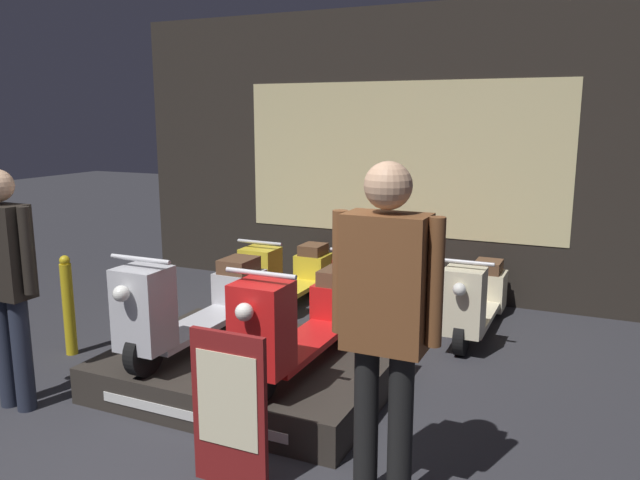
{
  "coord_description": "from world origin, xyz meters",
  "views": [
    {
      "loc": [
        2.09,
        -2.59,
        2.04
      ],
      "look_at": [
        -0.09,
        2.21,
        0.98
      ],
      "focal_mm": 35.0,
      "sensor_mm": 36.0,
      "label": 1
    }
  ],
  "objects_px": {
    "scooter_display_right": "(305,320)",
    "scooter_backrow_0": "(289,276)",
    "price_sign_board": "(229,410)",
    "scooter_backrow_1": "(376,287)",
    "person_left_browsing": "(6,274)",
    "street_bollard": "(68,306)",
    "scooter_backrow_2": "(476,298)",
    "scooter_display_left": "(197,304)",
    "person_right_browsing": "(385,310)"
  },
  "relations": [
    {
      "from": "person_right_browsing",
      "to": "price_sign_board",
      "type": "bearing_deg",
      "value": -166.78
    },
    {
      "from": "scooter_display_left",
      "to": "scooter_backrow_0",
      "type": "distance_m",
      "value": 1.99
    },
    {
      "from": "street_bollard",
      "to": "scooter_backrow_0",
      "type": "bearing_deg",
      "value": 61.64
    },
    {
      "from": "scooter_backrow_0",
      "to": "scooter_backrow_1",
      "type": "distance_m",
      "value": 1.0
    },
    {
      "from": "scooter_display_right",
      "to": "person_left_browsing",
      "type": "relative_size",
      "value": 1.0
    },
    {
      "from": "scooter_backrow_1",
      "to": "price_sign_board",
      "type": "xyz_separation_m",
      "value": [
        0.24,
        -3.1,
        0.12
      ]
    },
    {
      "from": "person_left_browsing",
      "to": "street_bollard",
      "type": "distance_m",
      "value": 1.13
    },
    {
      "from": "scooter_display_left",
      "to": "person_left_browsing",
      "type": "xyz_separation_m",
      "value": [
        -0.87,
        -0.95,
        0.37
      ]
    },
    {
      "from": "price_sign_board",
      "to": "scooter_backrow_0",
      "type": "bearing_deg",
      "value": 111.71
    },
    {
      "from": "person_right_browsing",
      "to": "scooter_backrow_1",
      "type": "bearing_deg",
      "value": 109.95
    },
    {
      "from": "person_right_browsing",
      "to": "person_left_browsing",
      "type": "bearing_deg",
      "value": 180.0
    },
    {
      "from": "scooter_display_right",
      "to": "scooter_backrow_0",
      "type": "relative_size",
      "value": 1.0
    },
    {
      "from": "person_right_browsing",
      "to": "street_bollard",
      "type": "distance_m",
      "value": 3.33
    },
    {
      "from": "scooter_backrow_0",
      "to": "scooter_backrow_1",
      "type": "height_order",
      "value": "same"
    },
    {
      "from": "scooter_backrow_0",
      "to": "person_right_browsing",
      "type": "bearing_deg",
      "value": -54.81
    },
    {
      "from": "person_left_browsing",
      "to": "price_sign_board",
      "type": "distance_m",
      "value": 1.97
    },
    {
      "from": "scooter_backrow_1",
      "to": "scooter_backrow_0",
      "type": "bearing_deg",
      "value": 180.0
    },
    {
      "from": "person_left_browsing",
      "to": "price_sign_board",
      "type": "relative_size",
      "value": 1.87
    },
    {
      "from": "person_left_browsing",
      "to": "street_bollard",
      "type": "height_order",
      "value": "person_left_browsing"
    },
    {
      "from": "scooter_display_left",
      "to": "street_bollard",
      "type": "height_order",
      "value": "scooter_display_left"
    },
    {
      "from": "scooter_backrow_2",
      "to": "person_right_browsing",
      "type": "distance_m",
      "value": 3.01
    },
    {
      "from": "person_right_browsing",
      "to": "street_bollard",
      "type": "bearing_deg",
      "value": 163.9
    },
    {
      "from": "scooter_display_right",
      "to": "scooter_backrow_1",
      "type": "distance_m",
      "value": 1.98
    },
    {
      "from": "price_sign_board",
      "to": "scooter_backrow_2",
      "type": "bearing_deg",
      "value": 76.28
    },
    {
      "from": "street_bollard",
      "to": "scooter_display_left",
      "type": "bearing_deg",
      "value": 2.15
    },
    {
      "from": "person_left_browsing",
      "to": "person_right_browsing",
      "type": "xyz_separation_m",
      "value": [
        2.71,
        -0.0,
        0.11
      ]
    },
    {
      "from": "scooter_backrow_0",
      "to": "person_left_browsing",
      "type": "xyz_separation_m",
      "value": [
        -0.66,
        -2.91,
        0.64
      ]
    },
    {
      "from": "scooter_display_right",
      "to": "scooter_backrow_0",
      "type": "distance_m",
      "value": 2.28
    },
    {
      "from": "person_right_browsing",
      "to": "street_bollard",
      "type": "xyz_separation_m",
      "value": [
        -3.14,
        0.91,
        -0.64
      ]
    },
    {
      "from": "person_left_browsing",
      "to": "street_bollard",
      "type": "xyz_separation_m",
      "value": [
        -0.43,
        0.91,
        -0.53
      ]
    },
    {
      "from": "price_sign_board",
      "to": "person_right_browsing",
      "type": "bearing_deg",
      "value": 13.22
    },
    {
      "from": "scooter_backrow_2",
      "to": "street_bollard",
      "type": "height_order",
      "value": "street_bollard"
    },
    {
      "from": "scooter_backrow_1",
      "to": "person_left_browsing",
      "type": "bearing_deg",
      "value": -119.58
    },
    {
      "from": "person_right_browsing",
      "to": "street_bollard",
      "type": "height_order",
      "value": "person_right_browsing"
    },
    {
      "from": "scooter_backrow_2",
      "to": "street_bollard",
      "type": "distance_m",
      "value": 3.67
    },
    {
      "from": "scooter_display_left",
      "to": "person_right_browsing",
      "type": "bearing_deg",
      "value": -27.42
    },
    {
      "from": "scooter_display_left",
      "to": "scooter_backrow_1",
      "type": "height_order",
      "value": "scooter_display_left"
    },
    {
      "from": "scooter_backrow_0",
      "to": "scooter_backrow_2",
      "type": "height_order",
      "value": "same"
    },
    {
      "from": "scooter_backrow_0",
      "to": "person_right_browsing",
      "type": "distance_m",
      "value": 3.64
    },
    {
      "from": "scooter_display_right",
      "to": "person_right_browsing",
      "type": "distance_m",
      "value": 1.41
    },
    {
      "from": "scooter_display_left",
      "to": "street_bollard",
      "type": "distance_m",
      "value": 1.31
    },
    {
      "from": "scooter_backrow_1",
      "to": "scooter_display_right",
      "type": "bearing_deg",
      "value": -85.83
    },
    {
      "from": "scooter_backrow_1",
      "to": "person_left_browsing",
      "type": "relative_size",
      "value": 1.0
    },
    {
      "from": "scooter_backrow_0",
      "to": "person_left_browsing",
      "type": "height_order",
      "value": "person_left_browsing"
    },
    {
      "from": "scooter_backrow_0",
      "to": "price_sign_board",
      "type": "height_order",
      "value": "price_sign_board"
    },
    {
      "from": "scooter_display_left",
      "to": "person_right_browsing",
      "type": "relative_size",
      "value": 0.92
    },
    {
      "from": "scooter_display_left",
      "to": "scooter_display_right",
      "type": "relative_size",
      "value": 1.0
    },
    {
      "from": "scooter_backrow_2",
      "to": "person_right_browsing",
      "type": "height_order",
      "value": "person_right_browsing"
    },
    {
      "from": "person_left_browsing",
      "to": "street_bollard",
      "type": "relative_size",
      "value": 1.93
    },
    {
      "from": "person_right_browsing",
      "to": "street_bollard",
      "type": "relative_size",
      "value": 2.08
    }
  ]
}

